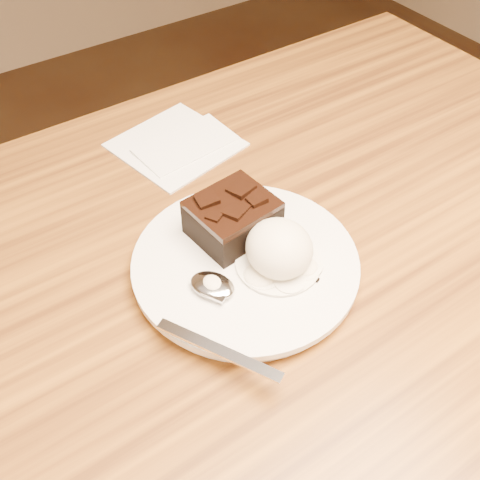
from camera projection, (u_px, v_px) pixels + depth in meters
dining_table at (237, 460)px, 0.85m from camera, size 1.20×0.80×0.75m
plate at (245, 266)px, 0.61m from camera, size 0.24×0.24×0.02m
brownie at (233, 220)px, 0.61m from camera, size 0.09×0.08×0.04m
ice_cream_scoop at (279, 248)px, 0.58m from camera, size 0.07×0.07×0.06m
melt_puddle at (278, 263)px, 0.59m from camera, size 0.09×0.09×0.00m
spoon at (212, 286)px, 0.57m from camera, size 0.12×0.18×0.01m
napkin at (176, 144)px, 0.77m from camera, size 0.17×0.17×0.01m
crumb_a at (215, 281)px, 0.58m from camera, size 0.01×0.01×0.00m
crumb_b at (316, 280)px, 0.58m from camera, size 0.01×0.01×0.00m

